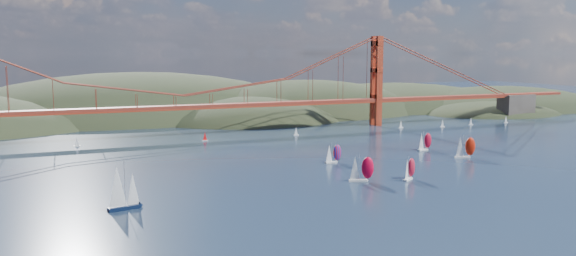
{
  "coord_description": "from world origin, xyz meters",
  "views": [
    {
      "loc": [
        -64.47,
        -119.67,
        44.34
      ],
      "look_at": [
        23.11,
        90.0,
        14.17
      ],
      "focal_mm": 35.0,
      "sensor_mm": 36.0,
      "label": 1
    }
  ],
  "objects_px": {
    "racer_3": "(424,141)",
    "racer_rwb": "(333,153)",
    "racer_2": "(465,147)",
    "racer_1": "(409,169)",
    "racer_0": "(361,168)",
    "sloop_navy": "(122,188)"
  },
  "relations": [
    {
      "from": "racer_2",
      "to": "racer_0",
      "type": "bearing_deg",
      "value": -143.76
    },
    {
      "from": "sloop_navy",
      "to": "racer_2",
      "type": "height_order",
      "value": "sloop_navy"
    },
    {
      "from": "racer_0",
      "to": "racer_rwb",
      "type": "relative_size",
      "value": 1.17
    },
    {
      "from": "sloop_navy",
      "to": "racer_1",
      "type": "distance_m",
      "value": 98.01
    },
    {
      "from": "racer_rwb",
      "to": "racer_1",
      "type": "bearing_deg",
      "value": -78.04
    },
    {
      "from": "racer_1",
      "to": "racer_0",
      "type": "bearing_deg",
      "value": 133.78
    },
    {
      "from": "racer_1",
      "to": "racer_2",
      "type": "xyz_separation_m",
      "value": [
        46.65,
        26.27,
        0.71
      ]
    },
    {
      "from": "racer_rwb",
      "to": "sloop_navy",
      "type": "bearing_deg",
      "value": -159.87
    },
    {
      "from": "racer_rwb",
      "to": "racer_0",
      "type": "bearing_deg",
      "value": -104.55
    },
    {
      "from": "racer_2",
      "to": "racer_rwb",
      "type": "relative_size",
      "value": 1.18
    },
    {
      "from": "sloop_navy",
      "to": "racer_1",
      "type": "relative_size",
      "value": 1.68
    },
    {
      "from": "racer_1",
      "to": "sloop_navy",
      "type": "bearing_deg",
      "value": 148.14
    },
    {
      "from": "sloop_navy",
      "to": "racer_2",
      "type": "relative_size",
      "value": 1.42
    },
    {
      "from": "racer_2",
      "to": "racer_3",
      "type": "bearing_deg",
      "value": 119.11
    },
    {
      "from": "racer_2",
      "to": "sloop_navy",
      "type": "bearing_deg",
      "value": -152.24
    },
    {
      "from": "racer_0",
      "to": "racer_3",
      "type": "xyz_separation_m",
      "value": [
        59.05,
        44.11,
        -0.39
      ]
    },
    {
      "from": "racer_1",
      "to": "racer_3",
      "type": "height_order",
      "value": "racer_3"
    },
    {
      "from": "racer_2",
      "to": "racer_rwb",
      "type": "height_order",
      "value": "racer_2"
    },
    {
      "from": "racer_2",
      "to": "racer_3",
      "type": "relative_size",
      "value": 1.1
    },
    {
      "from": "racer_1",
      "to": "racer_rwb",
      "type": "bearing_deg",
      "value": 73.4
    },
    {
      "from": "racer_0",
      "to": "racer_2",
      "type": "relative_size",
      "value": 0.99
    },
    {
      "from": "racer_3",
      "to": "racer_rwb",
      "type": "distance_m",
      "value": 53.68
    }
  ]
}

